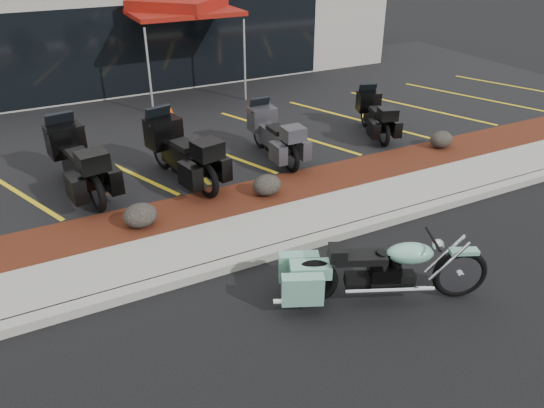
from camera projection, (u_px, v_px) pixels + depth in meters
ground at (331, 275)px, 8.39m from camera, size 90.00×90.00×0.00m
curb at (302, 244)px, 9.06m from camera, size 24.00×0.25×0.15m
sidewalk at (283, 225)px, 9.61m from camera, size 24.00×1.20×0.15m
mulch_bed at (255, 198)px, 10.55m from camera, size 24.00×1.20×0.16m
upper_lot at (171, 118)px, 14.78m from camera, size 26.00×9.60×0.15m
dealership_building at (112, 14)px, 18.77m from camera, size 18.00×8.16×4.00m
boulder_left at (140, 215)px, 9.33m from camera, size 0.61×0.51×0.43m
boulder_mid at (267, 185)px, 10.41m from camera, size 0.58×0.48×0.41m
boulder_right at (441, 139)px, 12.58m from camera, size 0.57×0.47×0.40m
hero_cruiser at (461, 267)px, 7.67m from camera, size 3.09×1.94×1.07m
touring_black_front at (65, 146)px, 10.89m from camera, size 1.27×2.57×1.43m
touring_black_mid at (161, 138)px, 11.30m from camera, size 1.41×2.57×1.41m
touring_grey at (260, 123)px, 12.39m from camera, size 0.83×2.13×1.24m
touring_black_rear at (367, 105)px, 13.73m from camera, size 1.32×2.10×1.14m
traffic_cone at (171, 114)px, 14.12m from camera, size 0.38×0.38×0.47m
popup_canopy at (178, 7)px, 15.36m from camera, size 3.95×3.95×2.84m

